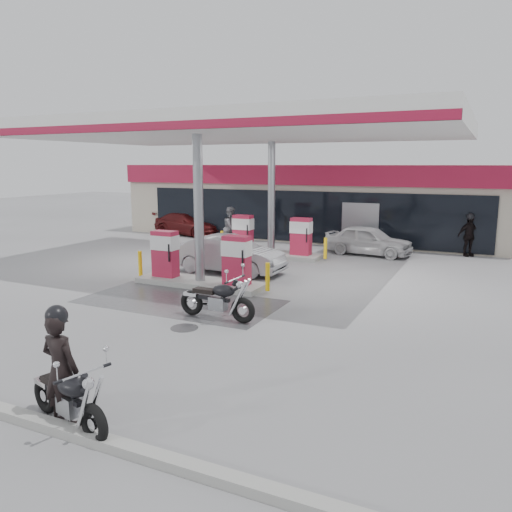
{
  "coord_description": "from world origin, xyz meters",
  "views": [
    {
      "loc": [
        8.75,
        -12.04,
        4.05
      ],
      "look_at": [
        2.15,
        1.89,
        1.2
      ],
      "focal_mm": 35.0,
      "sensor_mm": 36.0,
      "label": 1
    }
  ],
  "objects_px": {
    "parked_motorcycle": "(218,300)",
    "hatchback_silver": "(229,254)",
    "pump_island_near": "(200,265)",
    "parked_car_right": "(398,234)",
    "attendant": "(231,228)",
    "sedan_white": "(368,240)",
    "biker_walking": "(469,236)",
    "main_motorcycle": "(69,400)",
    "pump_island_far": "(271,240)",
    "biker_main": "(61,369)",
    "parked_car_left": "(188,224)"
  },
  "relations": [
    {
      "from": "parked_motorcycle",
      "to": "hatchback_silver",
      "type": "height_order",
      "value": "hatchback_silver"
    },
    {
      "from": "pump_island_near",
      "to": "parked_car_right",
      "type": "xyz_separation_m",
      "value": [
        4.5,
        12.0,
        -0.19
      ]
    },
    {
      "from": "parked_motorcycle",
      "to": "attendant",
      "type": "relative_size",
      "value": 1.11
    },
    {
      "from": "parked_car_right",
      "to": "pump_island_near",
      "type": "bearing_deg",
      "value": 154.39
    },
    {
      "from": "parked_motorcycle",
      "to": "sedan_white",
      "type": "bearing_deg",
      "value": 84.07
    },
    {
      "from": "pump_island_near",
      "to": "biker_walking",
      "type": "bearing_deg",
      "value": 51.1
    },
    {
      "from": "main_motorcycle",
      "to": "pump_island_far",
      "type": "bearing_deg",
      "value": 116.88
    },
    {
      "from": "pump_island_near",
      "to": "sedan_white",
      "type": "xyz_separation_m",
      "value": [
        3.82,
        8.2,
        -0.05
      ]
    },
    {
      "from": "parked_motorcycle",
      "to": "biker_main",
      "type": "bearing_deg",
      "value": -83.91
    },
    {
      "from": "pump_island_far",
      "to": "sedan_white",
      "type": "bearing_deg",
      "value": 29.95
    },
    {
      "from": "pump_island_far",
      "to": "parked_car_left",
      "type": "height_order",
      "value": "pump_island_far"
    },
    {
      "from": "pump_island_near",
      "to": "attendant",
      "type": "bearing_deg",
      "value": 109.92
    },
    {
      "from": "hatchback_silver",
      "to": "parked_car_left",
      "type": "height_order",
      "value": "hatchback_silver"
    },
    {
      "from": "biker_walking",
      "to": "parked_motorcycle",
      "type": "bearing_deg",
      "value": -149.62
    },
    {
      "from": "biker_main",
      "to": "biker_walking",
      "type": "relative_size",
      "value": 1.01
    },
    {
      "from": "pump_island_far",
      "to": "biker_walking",
      "type": "distance_m",
      "value": 8.78
    },
    {
      "from": "biker_walking",
      "to": "attendant",
      "type": "bearing_deg",
      "value": 158.66
    },
    {
      "from": "attendant",
      "to": "main_motorcycle",
      "type": "bearing_deg",
      "value": -159.06
    },
    {
      "from": "parked_car_left",
      "to": "main_motorcycle",
      "type": "bearing_deg",
      "value": -140.82
    },
    {
      "from": "sedan_white",
      "to": "parked_car_left",
      "type": "height_order",
      "value": "sedan_white"
    },
    {
      "from": "sedan_white",
      "to": "biker_walking",
      "type": "bearing_deg",
      "value": -62.08
    },
    {
      "from": "pump_island_near",
      "to": "biker_main",
      "type": "distance_m",
      "value": 9.23
    },
    {
      "from": "pump_island_far",
      "to": "attendant",
      "type": "xyz_separation_m",
      "value": [
        -2.54,
        1.0,
        0.31
      ]
    },
    {
      "from": "pump_island_far",
      "to": "parked_motorcycle",
      "type": "xyz_separation_m",
      "value": [
        2.4,
        -9.0,
        -0.2
      ]
    },
    {
      "from": "pump_island_near",
      "to": "pump_island_far",
      "type": "bearing_deg",
      "value": 90.0
    },
    {
      "from": "pump_island_near",
      "to": "biker_main",
      "type": "relative_size",
      "value": 2.81
    },
    {
      "from": "pump_island_far",
      "to": "parked_car_right",
      "type": "xyz_separation_m",
      "value": [
        4.5,
        6.0,
        -0.19
      ]
    },
    {
      "from": "sedan_white",
      "to": "pump_island_near",
      "type": "bearing_deg",
      "value": 161.59
    },
    {
      "from": "biker_main",
      "to": "parked_car_left",
      "type": "xyz_separation_m",
      "value": [
        -10.0,
        18.98,
        -0.27
      ]
    },
    {
      "from": "biker_walking",
      "to": "parked_car_right",
      "type": "bearing_deg",
      "value": 110.81
    },
    {
      "from": "sedan_white",
      "to": "biker_walking",
      "type": "distance_m",
      "value": 4.4
    },
    {
      "from": "pump_island_far",
      "to": "attendant",
      "type": "distance_m",
      "value": 2.74
    },
    {
      "from": "attendant",
      "to": "parked_car_left",
      "type": "height_order",
      "value": "attendant"
    },
    {
      "from": "parked_motorcycle",
      "to": "parked_car_left",
      "type": "height_order",
      "value": "parked_car_left"
    },
    {
      "from": "pump_island_far",
      "to": "parked_motorcycle",
      "type": "height_order",
      "value": "pump_island_far"
    },
    {
      "from": "hatchback_silver",
      "to": "parked_motorcycle",
      "type": "bearing_deg",
      "value": -155.21
    },
    {
      "from": "pump_island_far",
      "to": "biker_walking",
      "type": "xyz_separation_m",
      "value": [
        7.91,
        3.8,
        0.2
      ]
    },
    {
      "from": "attendant",
      "to": "hatchback_silver",
      "type": "relative_size",
      "value": 0.48
    },
    {
      "from": "attendant",
      "to": "parked_car_left",
      "type": "relative_size",
      "value": 0.46
    },
    {
      "from": "biker_walking",
      "to": "pump_island_near",
      "type": "bearing_deg",
      "value": -165.25
    },
    {
      "from": "attendant",
      "to": "parked_car_left",
      "type": "bearing_deg",
      "value": 56.23
    },
    {
      "from": "biker_main",
      "to": "attendant",
      "type": "height_order",
      "value": "attendant"
    },
    {
      "from": "biker_main",
      "to": "parked_car_right",
      "type": "xyz_separation_m",
      "value": [
        1.61,
        20.76,
        -0.39
      ]
    },
    {
      "from": "hatchback_silver",
      "to": "biker_main",
      "type": "bearing_deg",
      "value": -165.57
    },
    {
      "from": "hatchback_silver",
      "to": "parked_car_right",
      "type": "height_order",
      "value": "hatchback_silver"
    },
    {
      "from": "sedan_white",
      "to": "parked_car_right",
      "type": "distance_m",
      "value": 3.86
    },
    {
      "from": "sedan_white",
      "to": "hatchback_silver",
      "type": "distance_m",
      "value": 7.15
    },
    {
      "from": "pump_island_near",
      "to": "biker_walking",
      "type": "distance_m",
      "value": 12.59
    },
    {
      "from": "biker_main",
      "to": "attendant",
      "type": "xyz_separation_m",
      "value": [
        -5.43,
        15.76,
        0.1
      ]
    },
    {
      "from": "attendant",
      "to": "parked_car_left",
      "type": "distance_m",
      "value": 5.6
    }
  ]
}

